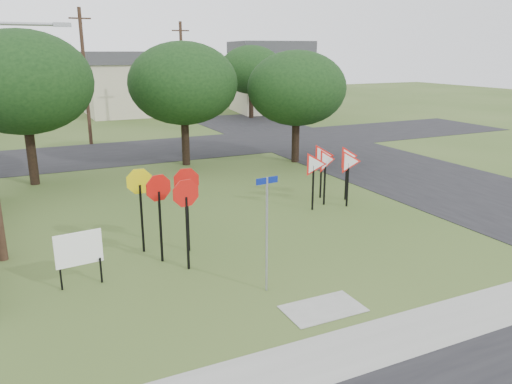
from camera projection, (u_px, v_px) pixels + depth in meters
ground at (278, 272)px, 14.64m from camera, size 140.00×140.00×0.00m
sidewalk at (368, 345)px, 10.99m from camera, size 30.00×1.60×0.02m
planting_strip at (405, 376)px, 9.95m from camera, size 30.00×0.80×0.02m
street_right at (383, 165)px, 28.29m from camera, size 8.00×50.00×0.02m
street_far at (133, 152)px, 32.01m from camera, size 60.00×8.00×0.02m
curb_pad at (323, 309)px, 12.55m from camera, size 2.00×1.20×0.02m
street_name_sign at (267, 228)px, 13.06m from camera, size 0.65×0.10×3.16m
stop_sign_cluster at (168, 196)px, 15.12m from camera, size 2.19×2.03×2.78m
yield_sign_cluster at (331, 162)px, 20.75m from camera, size 3.11×1.93×2.44m
info_board at (79, 251)px, 13.51m from camera, size 1.26×0.18×1.58m
far_pole_a at (85, 77)px, 33.40m from camera, size 1.40×0.24×9.00m
far_pole_b at (182, 75)px, 40.26m from camera, size 1.40×0.24×8.50m
house_mid at (128, 83)px, 50.18m from camera, size 8.40×8.40×6.20m
house_right at (270, 77)px, 52.36m from camera, size 8.30×8.30×7.20m
tree_near_left at (23, 83)px, 22.99m from camera, size 6.40×6.40×7.27m
tree_near_mid at (183, 84)px, 27.26m from camera, size 6.00×6.00×6.80m
tree_near_right at (297, 88)px, 28.09m from camera, size 5.60×5.60×6.33m
tree_far_right at (251, 70)px, 46.99m from camera, size 6.00×6.00×6.80m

